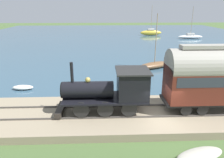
# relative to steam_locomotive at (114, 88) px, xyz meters

# --- Properties ---
(ground_plane) EXTENTS (200.00, 200.00, 0.00)m
(ground_plane) POSITION_rel_steam_locomotive_xyz_m (-0.95, -3.15, -2.34)
(ground_plane) COLOR #476033
(harbor_water) EXTENTS (80.00, 80.00, 0.01)m
(harbor_water) POSITION_rel_steam_locomotive_xyz_m (43.26, -3.15, -2.33)
(harbor_water) COLOR #38566B
(harbor_water) RESTS_ON ground
(rail_embankment) EXTENTS (5.91, 56.00, 0.64)m
(rail_embankment) POSITION_rel_steam_locomotive_xyz_m (0.00, -3.15, -2.08)
(rail_embankment) COLOR gray
(rail_embankment) RESTS_ON ground
(steam_locomotive) EXTENTS (2.45, 6.38, 3.55)m
(steam_locomotive) POSITION_rel_steam_locomotive_xyz_m (0.00, 0.00, 0.00)
(steam_locomotive) COLOR black
(steam_locomotive) RESTS_ON rail_embankment
(sailboat_white) EXTENTS (1.71, 6.22, 7.73)m
(sailboat_white) POSITION_rel_steam_locomotive_xyz_m (40.70, -21.37, -1.80)
(sailboat_white) COLOR white
(sailboat_white) RESTS_ON harbor_water
(sailboat_yellow) EXTENTS (1.49, 6.01, 8.05)m
(sailboat_yellow) POSITION_rel_steam_locomotive_xyz_m (47.87, -12.82, -1.55)
(sailboat_yellow) COLOR gold
(sailboat_yellow) RESTS_ON harbor_water
(sailboat_brown) EXTENTS (3.60, 5.08, 6.88)m
(sailboat_brown) POSITION_rel_steam_locomotive_xyz_m (13.30, -5.97, -1.89)
(sailboat_brown) COLOR brown
(sailboat_brown) RESTS_ON harbor_water
(rowboat_far_out) EXTENTS (1.37, 3.02, 0.55)m
(rowboat_far_out) POSITION_rel_steam_locomotive_xyz_m (5.91, -7.32, -2.05)
(rowboat_far_out) COLOR beige
(rowboat_far_out) RESTS_ON harbor_water
(rowboat_off_pier) EXTENTS (0.95, 2.01, 0.43)m
(rowboat_off_pier) POSITION_rel_steam_locomotive_xyz_m (6.14, 8.52, -2.11)
(rowboat_off_pier) COLOR silver
(rowboat_off_pier) RESTS_ON harbor_water
(beached_dinghy) EXTENTS (1.88, 3.00, 0.44)m
(beached_dinghy) POSITION_rel_steam_locomotive_xyz_m (-4.55, -4.32, -2.12)
(beached_dinghy) COLOR #B7B2A3
(beached_dinghy) RESTS_ON ground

